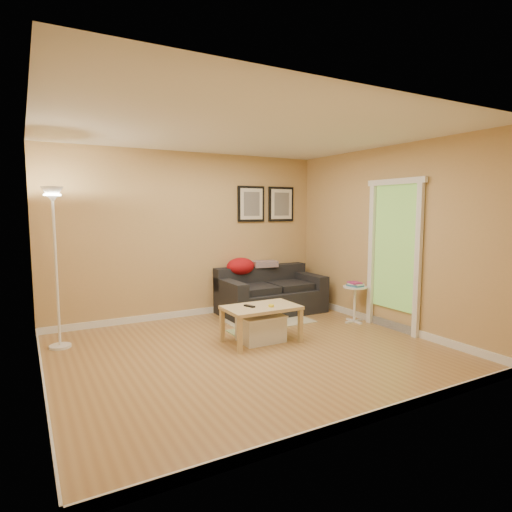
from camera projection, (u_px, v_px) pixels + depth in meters
name	position (u px, v px, depth m)	size (l,w,h in m)	color
floor	(250.00, 351.00, 5.12)	(4.50, 4.50, 0.00)	#A27A45
ceiling	(250.00, 131.00, 4.83)	(4.50, 4.50, 0.00)	white
wall_back	(191.00, 235.00, 6.71)	(4.50, 4.50, 0.00)	tan
wall_front	(374.00, 263.00, 3.24)	(4.50, 4.50, 0.00)	tan
wall_left	(35.00, 254.00, 3.89)	(4.00, 4.00, 0.00)	tan
wall_right	(388.00, 238.00, 6.06)	(4.00, 4.00, 0.00)	tan
baseboard_back	(192.00, 312.00, 6.84)	(4.50, 0.02, 0.10)	white
baseboard_front	(368.00, 418.00, 3.38)	(4.50, 0.02, 0.10)	white
baseboard_left	(44.00, 384.00, 4.03)	(0.02, 4.00, 0.10)	white
baseboard_right	(385.00, 323.00, 6.19)	(0.02, 4.00, 0.10)	white
sofa	(271.00, 290.00, 6.99)	(1.70, 0.90, 0.75)	black
red_throw	(241.00, 266.00, 7.01)	(0.48, 0.36, 0.28)	red
plaid_throw	(264.00, 264.00, 7.25)	(0.42, 0.26, 0.10)	tan
framed_print_left	(251.00, 204.00, 7.16)	(0.50, 0.04, 0.60)	black
framed_print_right	(281.00, 204.00, 7.45)	(0.50, 0.04, 0.60)	black
area_rug	(268.00, 321.00, 6.50)	(1.25, 0.85, 0.01)	#BBB694
green_runner	(256.00, 331.00, 5.93)	(0.70, 0.50, 0.01)	#668C4C
coffee_table	(261.00, 324.00, 5.45)	(0.95, 0.58, 0.47)	tan
remote_control	(249.00, 306.00, 5.38)	(0.05, 0.16, 0.02)	black
tape_roll	(271.00, 306.00, 5.38)	(0.07, 0.07, 0.03)	yellow
storage_bin	(261.00, 328.00, 5.49)	(0.57, 0.42, 0.35)	white
side_table	(355.00, 304.00, 6.42)	(0.36, 0.36, 0.55)	white
book_stack	(355.00, 284.00, 6.39)	(0.16, 0.22, 0.07)	#2C6885
floor_lamp	(56.00, 273.00, 5.16)	(0.26, 0.26, 1.99)	white
doorway	(393.00, 258.00, 5.94)	(0.12, 1.01, 2.13)	white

